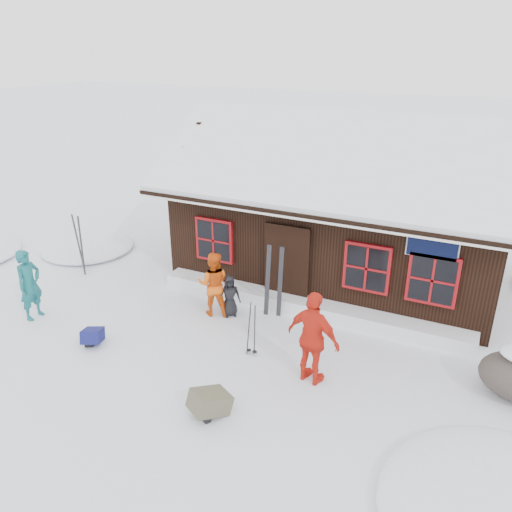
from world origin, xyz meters
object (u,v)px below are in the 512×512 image
Objects in this scene: skier_orange_right at (313,339)px; ski_poles at (252,330)px; skier_orange_left at (214,284)px; skier_crouched at (230,296)px; backpack_olive at (210,406)px; skier_teal at (30,285)px; backpack_blue at (93,338)px.

skier_orange_right reaches higher than ski_poles.
skier_crouched is (0.37, 0.09, -0.27)m from skier_orange_left.
backpack_olive is at bearing -110.12° from skier_crouched.
ski_poles is (5.26, 0.83, -0.27)m from skier_teal.
skier_crouched reaches higher than backpack_blue.
skier_teal is at bearing 18.66° from skier_orange_right.
skier_teal is 2.65× the size of backpack_olive.
skier_orange_left is (3.72, 1.97, -0.06)m from skier_teal.
skier_orange_right is 3.67× the size of backpack_blue.
backpack_blue is at bearing -165.17° from backpack_olive.
backpack_blue is (-4.63, -0.83, -0.80)m from skier_orange_right.
skier_orange_right is 2.21m from backpack_olive.
ski_poles is 1.98m from backpack_olive.
ski_poles is at bearing -81.97° from skier_teal.
backpack_blue is at bearing 24.20° from skier_orange_right.
skier_teal is at bearing 163.90° from skier_crouched.
ski_poles is 1.93× the size of backpack_olive.
skier_orange_left is at bearing 150.61° from skier_crouched.
skier_crouched is 2.02× the size of backpack_blue.
skier_orange_right is at bearing -73.28° from skier_crouched.
ski_poles is (1.55, -1.14, -0.20)m from skier_orange_left.
backpack_olive is at bearing -40.24° from backpack_blue.
skier_orange_left is 1.27× the size of ski_poles.
backpack_olive is (0.15, -1.94, -0.40)m from ski_poles.
ski_poles is at bearing 122.76° from backpack_olive.
backpack_olive is (5.41, -1.11, -0.67)m from skier_teal.
backpack_olive is at bearing -102.48° from skier_teal.
skier_orange_left is at bearing -62.98° from skier_teal.
skier_teal is 2.17m from backpack_blue.
ski_poles is 3.45m from backpack_blue.
skier_teal is 5.56m from backpack_olive.
ski_poles reaches higher than skier_crouched.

